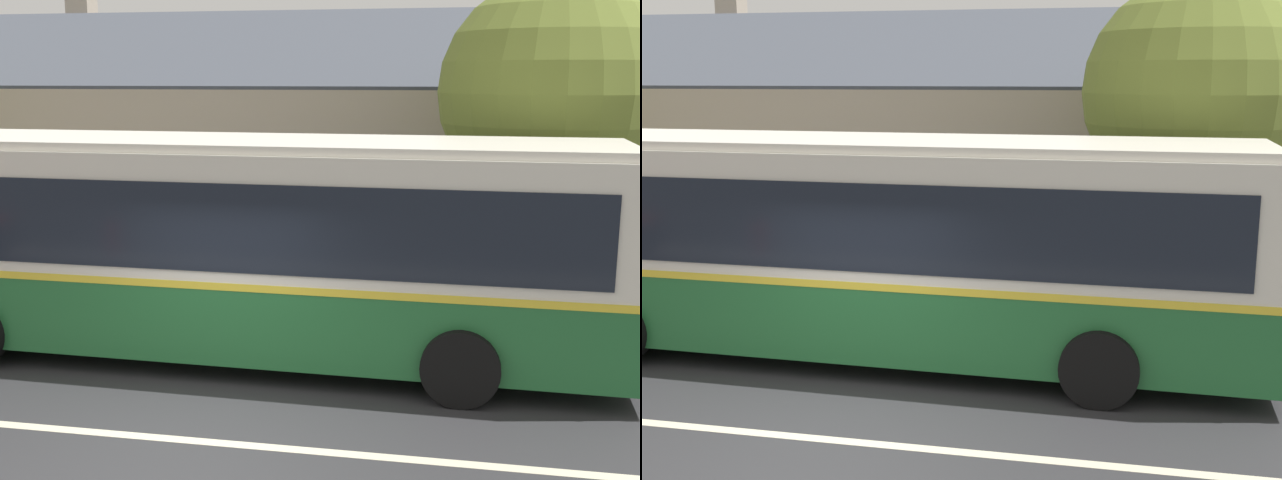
# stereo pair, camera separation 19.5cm
# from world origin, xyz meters

# --- Properties ---
(ground_plane) EXTENTS (300.00, 300.00, 0.00)m
(ground_plane) POSITION_xyz_m (0.00, 0.00, 0.00)
(ground_plane) COLOR #2D2D30
(sidewalk_far) EXTENTS (60.00, 3.00, 0.15)m
(sidewalk_far) POSITION_xyz_m (0.00, 6.00, 0.07)
(sidewalk_far) COLOR #ADAAA3
(sidewalk_far) RESTS_ON ground
(lane_divider_stripe) EXTENTS (60.00, 0.16, 0.01)m
(lane_divider_stripe) POSITION_xyz_m (0.00, 0.00, 0.00)
(lane_divider_stripe) COLOR beige
(lane_divider_stripe) RESTS_ON ground
(community_building) EXTENTS (22.03, 10.27, 6.85)m
(community_building) POSITION_xyz_m (-2.59, 13.95, 2.02)
(community_building) COLOR tan
(community_building) RESTS_ON ground
(transit_bus) EXTENTS (11.82, 2.95, 3.21)m
(transit_bus) POSITION_xyz_m (-0.52, 2.90, 1.72)
(transit_bus) COLOR #236633
(transit_bus) RESTS_ON ground
(bench_down_street) EXTENTS (1.67, 0.51, 0.94)m
(bench_down_street) POSITION_xyz_m (-4.58, 5.34, 0.57)
(bench_down_street) COLOR brown
(bench_down_street) RESTS_ON sidewalk_far
(street_tree_primary) EXTENTS (4.04, 4.04, 5.81)m
(street_tree_primary) POSITION_xyz_m (4.48, 6.61, 3.78)
(street_tree_primary) COLOR #4C3828
(street_tree_primary) RESTS_ON ground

